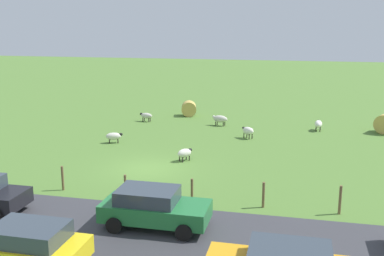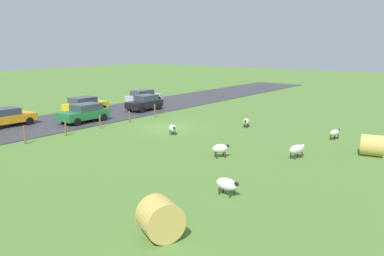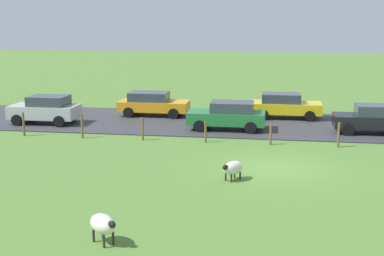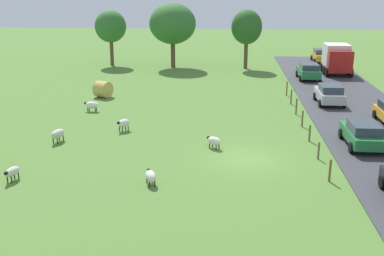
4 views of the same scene
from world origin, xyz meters
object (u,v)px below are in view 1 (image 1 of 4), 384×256
at_px(sheep_0, 248,131).
at_px(sheep_3, 146,116).
at_px(sheep_5, 114,136).
at_px(car_1, 24,245).
at_px(car_3, 154,207).
at_px(sheep_2, 318,124).
at_px(sheep_1, 185,153).
at_px(sheep_4, 220,119).
at_px(hay_bale_0, 189,109).

bearing_deg(sheep_0, sheep_3, -113.63).
distance_m(sheep_0, sheep_5, 9.39).
relative_size(car_1, car_3, 1.01).
relative_size(sheep_2, car_3, 0.29).
distance_m(sheep_1, car_1, 13.32).
bearing_deg(sheep_3, sheep_0, 66.37).
height_order(sheep_4, sheep_5, sheep_4).
xyz_separation_m(sheep_0, sheep_4, (-3.69, -2.62, -0.01)).
bearing_deg(sheep_2, sheep_0, -53.82).
relative_size(sheep_1, sheep_3, 0.90).
bearing_deg(car_1, sheep_2, 156.06).
relative_size(sheep_0, sheep_5, 0.90).
xyz_separation_m(sheep_3, sheep_5, (7.17, 0.07, -0.03)).
bearing_deg(car_3, sheep_0, 172.27).
bearing_deg(car_1, sheep_3, -171.27).
bearing_deg(sheep_2, car_1, -23.94).
height_order(sheep_3, sheep_5, sheep_3).
distance_m(sheep_3, car_3, 20.46).
height_order(hay_bale_0, car_1, car_1).
bearing_deg(car_3, sheep_4, -178.44).
relative_size(sheep_1, sheep_5, 0.90).
relative_size(sheep_0, car_3, 0.25).
bearing_deg(sheep_4, sheep_1, -2.60).
height_order(sheep_1, hay_bale_0, hay_bale_0).
xyz_separation_m(sheep_1, sheep_4, (-9.99, 0.45, 0.07)).
bearing_deg(sheep_3, hay_bale_0, 137.68).
bearing_deg(sheep_1, sheep_0, 154.04).
xyz_separation_m(sheep_1, car_3, (9.12, 0.97, 0.39)).
bearing_deg(sheep_2, sheep_1, -38.95).
bearing_deg(car_1, car_3, 141.52).
xyz_separation_m(sheep_3, sheep_4, (0.19, 6.25, 0.05)).
height_order(sheep_0, car_1, car_1).
bearing_deg(hay_bale_0, sheep_4, 44.88).
bearing_deg(hay_bale_0, sheep_0, 40.23).
bearing_deg(sheep_1, sheep_5, -117.74).
distance_m(sheep_4, hay_bale_0, 4.75).
height_order(sheep_0, hay_bale_0, hay_bale_0).
height_order(sheep_1, sheep_4, sheep_4).
height_order(sheep_4, car_1, car_1).
distance_m(sheep_5, hay_bale_0, 10.73).
distance_m(sheep_3, car_1, 23.59).
bearing_deg(sheep_1, sheep_3, -150.35).
distance_m(sheep_0, sheep_3, 9.67).
height_order(sheep_2, car_1, car_1).
distance_m(sheep_5, car_3, 13.86).
bearing_deg(sheep_5, sheep_2, 116.72).
xyz_separation_m(sheep_4, sheep_5, (6.98, -6.17, -0.08)).
xyz_separation_m(sheep_2, sheep_5, (6.92, -13.75, -0.05)).
xyz_separation_m(sheep_5, car_1, (16.14, 3.51, 0.39)).
bearing_deg(sheep_4, car_3, 1.56).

